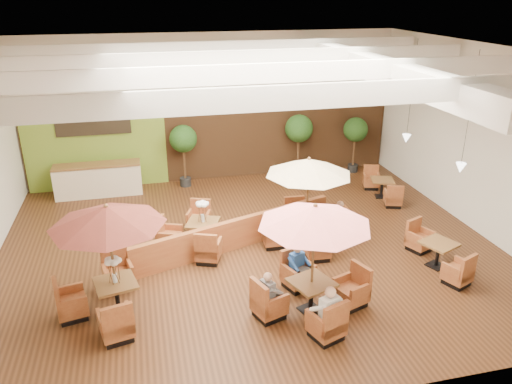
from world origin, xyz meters
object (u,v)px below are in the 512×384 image
object	(u,v)px
table_3	(194,232)
topiary_2	(355,132)
table_0	(106,237)
diner_0	(328,307)
table_4	(437,255)
diner_1	(298,262)
table_5	(382,188)
topiary_0	(183,141)
diner_2	(269,290)
booth_divider	(237,233)
table_2	(308,186)
topiary_1	(299,131)
diner_4	(338,216)
table_1	(314,240)
service_counter	(98,180)
diner_3	(318,233)

from	to	relation	value
table_3	topiary_2	distance (m)	8.63
table_0	diner_0	distance (m)	4.97
table_3	table_4	world-z (taller)	table_3
diner_0	diner_1	bearing A→B (deg)	68.23
table_5	topiary_2	world-z (taller)	topiary_2
table_0	diner_0	world-z (taller)	table_0
topiary_0	table_3	bearing A→B (deg)	-92.85
topiary_0	diner_2	distance (m)	8.71
booth_divider	table_0	size ratio (longest dim) A/B	2.33
table_2	table_4	distance (m)	3.92
topiary_1	diner_4	distance (m)	5.53
table_5	table_2	bearing A→B (deg)	-126.97
table_1	topiary_0	xyz separation A→B (m)	(-1.98, 8.60, -0.10)
service_counter	diner_3	xyz separation A→B (m)	(6.06, -6.16, 0.20)
table_1	diner_3	xyz separation A→B (m)	(0.97, 2.24, -1.06)
table_1	diner_1	bearing A→B (deg)	70.43
topiary_0	table_5	bearing A→B (deg)	-22.19
booth_divider	topiary_0	world-z (taller)	topiary_0
table_2	table_3	bearing A→B (deg)	173.33
diner_3	diner_4	distance (m)	1.37
table_0	topiary_1	world-z (taller)	table_0
table_1	diner_4	world-z (taller)	table_1
diner_0	diner_4	size ratio (longest dim) A/B	1.09
diner_3	topiary_2	bearing A→B (deg)	71.00
table_4	topiary_0	bearing A→B (deg)	105.59
booth_divider	diner_0	xyz separation A→B (m)	(1.05, -4.38, 0.33)
table_0	diner_0	size ratio (longest dim) A/B	3.32
table_1	diner_4	distance (m)	3.91
table_5	diner_0	xyz separation A→B (m)	(-4.71, -6.86, 0.45)
table_3	diner_3	xyz separation A→B (m)	(3.19, -1.50, 0.33)
diner_2	diner_3	world-z (taller)	diner_3
topiary_0	topiary_2	xyz separation A→B (m)	(6.78, 0.00, -0.08)
diner_2	diner_4	xyz separation A→B (m)	(2.93, 3.21, 0.02)
table_3	diner_0	xyz separation A→B (m)	(2.22, -4.73, 0.32)
table_5	diner_1	world-z (taller)	diner_1
topiary_2	diner_4	world-z (taller)	topiary_2
topiary_2	diner_0	size ratio (longest dim) A/B	2.69
diner_0	diner_1	distance (m)	1.99
table_3	topiary_1	distance (m)	6.88
service_counter	table_2	xyz separation A→B (m)	(6.06, -5.19, 1.22)
topiary_2	topiary_1	bearing A→B (deg)	180.00
diner_2	booth_divider	bearing A→B (deg)	157.94
diner_2	diner_4	bearing A→B (deg)	114.49
service_counter	diner_1	xyz separation A→B (m)	(5.09, -7.40, 0.14)
table_4	diner_2	size ratio (longest dim) A/B	3.65
table_0	table_2	bearing A→B (deg)	9.40
service_counter	table_2	world-z (taller)	table_2
topiary_1	table_4	bearing A→B (deg)	-78.70
booth_divider	diner_3	distance (m)	2.35
diner_1	diner_4	distance (m)	2.94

